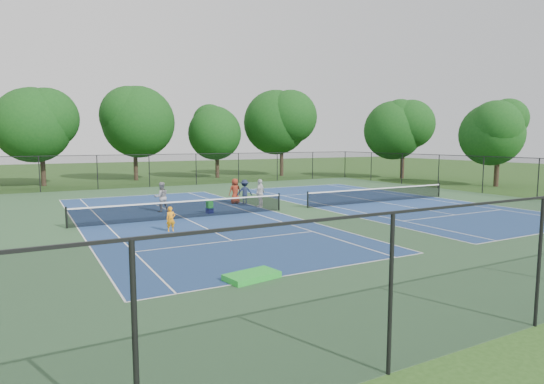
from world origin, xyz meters
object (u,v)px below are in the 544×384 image
tree_back_b (134,119)px  tree_back_c (217,130)px  tree_back_d (282,119)px  child_player (171,219)px  bystander_b (245,192)px  tree_side_f (499,130)px  tree_side_e (403,127)px  bystander_a (260,193)px  bystander_c (235,191)px  ball_crate (210,211)px  ball_hopper (210,205)px  tree_back_a (40,121)px  instructor (161,197)px

tree_back_b → tree_back_c: tree_back_b is taller
tree_back_d → child_player: size_ratio=8.76×
bystander_b → tree_side_f: bearing=-165.2°
tree_side_e → bystander_b: size_ratio=5.40×
bystander_a → bystander_c: bystander_a is taller
tree_back_d → ball_crate: tree_back_d is taller
tree_back_b → tree_side_e: size_ratio=1.13×
tree_back_c → ball_hopper: (-10.16, -23.97, -4.96)m
tree_side_e → ball_crate: size_ratio=25.16×
tree_back_a → instructor: 22.38m
tree_side_f → bystander_c: (-26.13, 1.12, -4.39)m
instructor → bystander_b: instructor is taller
ball_hopper → instructor: bearing=140.8°
bystander_a → bystander_b: size_ratio=1.11×
ball_crate → ball_hopper: ball_hopper is taller
tree_back_d → tree_side_e: bearing=-45.0°
child_player → bystander_b: bystander_b is taller
tree_back_c → tree_back_d: 8.17m
tree_side_f → bystander_a: tree_side_f is taller
bystander_b → ball_crate: (-3.56, -2.69, -0.66)m
tree_back_c → child_player: size_ratio=7.10×
child_player → ball_hopper: child_player is taller
child_player → bystander_c: 9.82m
child_player → bystander_a: bystander_a is taller
child_player → ball_hopper: (3.55, 4.20, -0.07)m
bystander_b → bystander_c: (-0.53, 0.41, 0.04)m
tree_back_a → ball_hopper: (7.84, -22.97, -5.52)m
tree_side_f → ball_hopper: size_ratio=20.01×
tree_back_d → ball_hopper: bearing=-128.3°
instructor → bystander_c: size_ratio=1.05×
tree_back_d → instructor: size_ratio=5.75×
tree_back_d → tree_side_f: size_ratio=1.28×
tree_back_c → ball_hopper: 26.51m
tree_side_e → ball_hopper: size_ratio=21.88×
tree_side_f → bystander_a: bearing=-177.3°
tree_back_c → bystander_b: tree_back_c is taller
tree_side_e → bystander_b: (-24.61, -10.29, -4.99)m
child_player → bystander_a: size_ratio=0.65×
child_player → bystander_b: bearing=47.4°
tree_side_e → bystander_c: tree_side_e is taller
ball_crate → tree_back_b: bearing=87.3°
tree_back_b → tree_back_d: size_ratio=0.97×
instructor → ball_hopper: instructor is taller
child_player → tree_back_b: bearing=84.1°
instructor → ball_crate: bearing=138.7°
tree_back_d → bystander_a: (-14.41, -22.21, -5.91)m
tree_back_b → bystander_b: (2.39, -22.29, -5.77)m
tree_side_f → ball_crate: 29.67m
tree_back_d → ball_hopper: (-18.16, -22.97, -6.30)m
bystander_a → bystander_c: 2.44m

